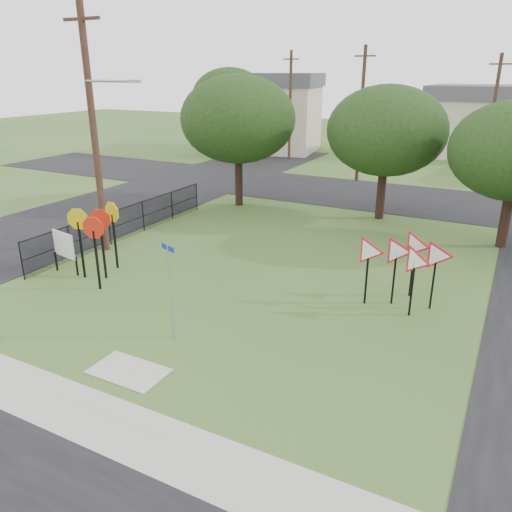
{
  "coord_description": "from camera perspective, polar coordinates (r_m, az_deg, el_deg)",
  "views": [
    {
      "loc": [
        8.13,
        -10.71,
        7.35
      ],
      "look_at": [
        0.91,
        3.0,
        1.6
      ],
      "focal_mm": 35.0,
      "sensor_mm": 36.0,
      "label": 1
    }
  ],
  "objects": [
    {
      "name": "far_pole_c",
      "position": [
        44.65,
        3.92,
        16.79
      ],
      "size": [
        1.4,
        0.24,
        9.0
      ],
      "color": "#482B21",
      "rests_on": "ground"
    },
    {
      "name": "sidewalk",
      "position": [
        12.74,
        -19.9,
        -16.22
      ],
      "size": [
        30.0,
        1.6,
        0.02
      ],
      "primitive_type": "cube",
      "color": "#9E9D95",
      "rests_on": "ground"
    },
    {
      "name": "street_far",
      "position": [
        32.6,
        12.69,
        6.85
      ],
      "size": [
        60.0,
        8.0,
        0.02
      ],
      "primitive_type": "cube",
      "color": "black",
      "rests_on": "ground"
    },
    {
      "name": "fence_run",
      "position": [
        24.04,
        -14.53,
        3.85
      ],
      "size": [
        0.05,
        11.55,
        1.5
      ],
      "color": "black",
      "rests_on": "ground"
    },
    {
      "name": "tree_near_left",
      "position": [
        28.57,
        -2.06,
        15.34
      ],
      "size": [
        6.4,
        6.4,
        7.27
      ],
      "color": "black",
      "rests_on": "ground"
    },
    {
      "name": "street_left",
      "position": [
        29.8,
        -15.97,
        5.31
      ],
      "size": [
        8.0,
        50.0,
        0.02
      ],
      "primitive_type": "cube",
      "color": "black",
      "rests_on": "ground"
    },
    {
      "name": "tree_near_mid",
      "position": [
        26.58,
        14.7,
        13.66
      ],
      "size": [
        6.0,
        6.0,
        6.8
      ],
      "color": "black",
      "rests_on": "ground"
    },
    {
      "name": "info_board",
      "position": [
        20.34,
        -21.11,
        1.05
      ],
      "size": [
        1.31,
        0.29,
        1.66
      ],
      "color": "black",
      "rests_on": "ground"
    },
    {
      "name": "yield_sign_cluster",
      "position": [
        16.8,
        16.76,
        0.03
      ],
      "size": [
        3.06,
        1.83,
        2.39
      ],
      "color": "black",
      "rests_on": "ground"
    },
    {
      "name": "stop_sign_cluster",
      "position": [
        19.17,
        -17.74,
        3.13
      ],
      "size": [
        2.11,
        2.07,
        2.71
      ],
      "color": "black",
      "rests_on": "ground"
    },
    {
      "name": "house_left",
      "position": [
        50.02,
        1.49,
        16.11
      ],
      "size": [
        10.58,
        8.88,
        7.2
      ],
      "color": "beige",
      "rests_on": "ground"
    },
    {
      "name": "far_pole_b",
      "position": [
        38.88,
        25.35,
        14.06
      ],
      "size": [
        1.4,
        0.24,
        8.5
      ],
      "color": "#482B21",
      "rests_on": "ground"
    },
    {
      "name": "house_mid",
      "position": [
        51.05,
        23.78,
        13.99
      ],
      "size": [
        8.4,
        8.4,
        6.2
      ],
      "color": "beige",
      "rests_on": "ground"
    },
    {
      "name": "curb_pad",
      "position": [
        13.75,
        -14.35,
        -12.63
      ],
      "size": [
        2.0,
        1.2,
        0.02
      ],
      "primitive_type": "cube",
      "color": "#9E9D95",
      "rests_on": "ground"
    },
    {
      "name": "utility_pole_main",
      "position": [
        21.72,
        -17.98,
        13.76
      ],
      "size": [
        3.55,
        0.33,
        10.0
      ],
      "color": "#482B21",
      "rests_on": "ground"
    },
    {
      "name": "tree_far_left",
      "position": [
        47.37,
        -3.03,
        17.7
      ],
      "size": [
        6.8,
        6.8,
        7.73
      ],
      "color": "black",
      "rests_on": "ground"
    },
    {
      "name": "planting_strip",
      "position": [
        12.17,
        -24.2,
        -18.84
      ],
      "size": [
        30.0,
        0.8,
        0.02
      ],
      "primitive_type": "cube",
      "color": "#345620",
      "rests_on": "ground"
    },
    {
      "name": "ground",
      "position": [
        15.32,
        -8.37,
        -8.54
      ],
      "size": [
        140.0,
        140.0,
        0.0
      ],
      "primitive_type": "plane",
      "color": "#345620"
    },
    {
      "name": "street_name_sign",
      "position": [
        14.3,
        -9.77,
        -3.4
      ],
      "size": [
        0.56,
        0.23,
        2.88
      ],
      "color": "#96989E",
      "rests_on": "ground"
    },
    {
      "name": "far_pole_a",
      "position": [
        36.26,
        11.91,
        15.6
      ],
      "size": [
        1.4,
        0.24,
        9.0
      ],
      "color": "#482B21",
      "rests_on": "ground"
    }
  ]
}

